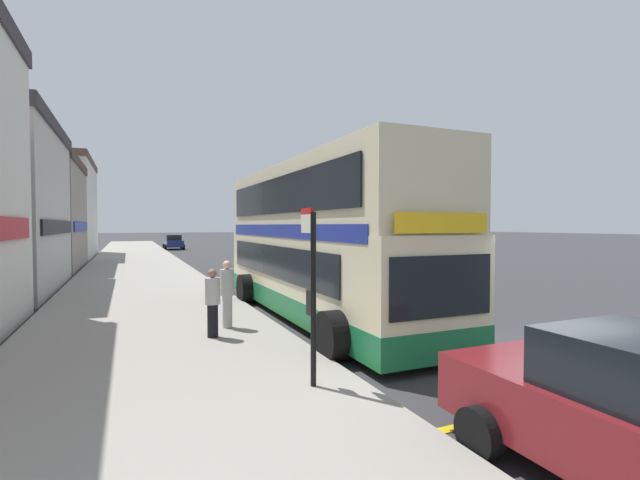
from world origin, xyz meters
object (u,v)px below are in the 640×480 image
Objects in this scene: double_decker_bus at (318,246)px; pedestrian_waiting_near_sign at (213,301)px; bus_stop_sign at (312,282)px; pedestrian_further_back at (227,291)px; parked_car_navy_behind at (174,242)px.

double_decker_bus is 7.15× the size of pedestrian_waiting_near_sign.
double_decker_bus reaches higher than pedestrian_waiting_near_sign.
double_decker_bus is at bearing 65.73° from bus_stop_sign.
pedestrian_further_back is at bearing -162.56° from double_decker_bus.
pedestrian_further_back is (-0.42, 4.44, -0.74)m from bus_stop_sign.
bus_stop_sign reaches higher than parked_car_navy_behind.
bus_stop_sign is (-2.40, -5.33, -0.28)m from double_decker_bus.
parked_car_navy_behind is at bearing 86.64° from pedestrian_further_back.
pedestrian_waiting_near_sign is (-0.92, 3.63, -0.81)m from bus_stop_sign.
double_decker_bus is 3.13m from pedestrian_further_back.
bus_stop_sign is 44.72m from parked_car_navy_behind.
pedestrian_further_back is at bearing -92.92° from parked_car_navy_behind.
pedestrian_waiting_near_sign is at bearing -93.55° from parked_car_navy_behind.
bus_stop_sign is at bearing -75.75° from pedestrian_waiting_near_sign.
pedestrian_further_back is at bearing 58.34° from pedestrian_waiting_near_sign.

